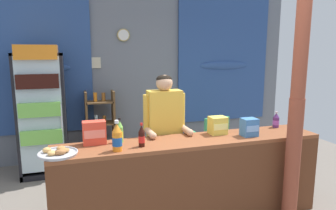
{
  "coord_description": "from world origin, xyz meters",
  "views": [
    {
      "loc": [
        -1.1,
        -2.52,
        1.85
      ],
      "look_at": [
        -0.03,
        0.87,
        1.21
      ],
      "focal_mm": 32.45,
      "sensor_mm": 36.0,
      "label": 1
    }
  ],
  "objects_px": {
    "drink_fridge": "(42,106)",
    "soda_bottle_grape_soda": "(276,121)",
    "pastry_tray": "(58,153)",
    "plastic_lawn_chair": "(212,139)",
    "shopkeeper": "(165,125)",
    "snack_box_instant_noodle": "(218,125)",
    "snack_box_crackers": "(94,133)",
    "soda_bottle_cola": "(142,137)",
    "stall_counter": "(195,175)",
    "timber_post": "(297,104)",
    "snack_box_biscuit": "(249,127)",
    "bottle_shelf_rack": "(101,125)",
    "soda_bottle_lime_soda": "(120,132)",
    "soda_bottle_orange_soda": "(117,138)"
  },
  "relations": [
    {
      "from": "soda_bottle_cola",
      "to": "soda_bottle_lime_soda",
      "type": "bearing_deg",
      "value": 130.58
    },
    {
      "from": "drink_fridge",
      "to": "soda_bottle_cola",
      "type": "bearing_deg",
      "value": -60.8
    },
    {
      "from": "timber_post",
      "to": "snack_box_biscuit",
      "type": "height_order",
      "value": "timber_post"
    },
    {
      "from": "bottle_shelf_rack",
      "to": "pastry_tray",
      "type": "relative_size",
      "value": 3.39
    },
    {
      "from": "snack_box_instant_noodle",
      "to": "soda_bottle_orange_soda",
      "type": "bearing_deg",
      "value": -167.61
    },
    {
      "from": "shopkeeper",
      "to": "snack_box_biscuit",
      "type": "relative_size",
      "value": 7.97
    },
    {
      "from": "snack_box_instant_noodle",
      "to": "snack_box_crackers",
      "type": "xyz_separation_m",
      "value": [
        -1.37,
        0.03,
        0.02
      ]
    },
    {
      "from": "stall_counter",
      "to": "snack_box_biscuit",
      "type": "distance_m",
      "value": 0.8
    },
    {
      "from": "soda_bottle_cola",
      "to": "drink_fridge",
      "type": "bearing_deg",
      "value": 119.2
    },
    {
      "from": "soda_bottle_grape_soda",
      "to": "soda_bottle_lime_soda",
      "type": "relative_size",
      "value": 0.78
    },
    {
      "from": "bottle_shelf_rack",
      "to": "soda_bottle_lime_soda",
      "type": "xyz_separation_m",
      "value": [
        0.03,
        -1.98,
        0.4
      ]
    },
    {
      "from": "drink_fridge",
      "to": "soda_bottle_grape_soda",
      "type": "bearing_deg",
      "value": -30.55
    },
    {
      "from": "snack_box_crackers",
      "to": "stall_counter",
      "type": "bearing_deg",
      "value": -14.16
    },
    {
      "from": "plastic_lawn_chair",
      "to": "shopkeeper",
      "type": "xyz_separation_m",
      "value": [
        -1.03,
        -0.85,
        0.5
      ]
    },
    {
      "from": "bottle_shelf_rack",
      "to": "soda_bottle_orange_soda",
      "type": "height_order",
      "value": "soda_bottle_orange_soda"
    },
    {
      "from": "soda_bottle_cola",
      "to": "snack_box_crackers",
      "type": "relative_size",
      "value": 1.01
    },
    {
      "from": "timber_post",
      "to": "soda_bottle_grape_soda",
      "type": "relative_size",
      "value": 13.61
    },
    {
      "from": "timber_post",
      "to": "shopkeeper",
      "type": "bearing_deg",
      "value": 146.82
    },
    {
      "from": "shopkeeper",
      "to": "soda_bottle_cola",
      "type": "relative_size",
      "value": 6.58
    },
    {
      "from": "pastry_tray",
      "to": "bottle_shelf_rack",
      "type": "bearing_deg",
      "value": 75.49
    },
    {
      "from": "plastic_lawn_chair",
      "to": "pastry_tray",
      "type": "bearing_deg",
      "value": -148.68
    },
    {
      "from": "soda_bottle_cola",
      "to": "snack_box_instant_noodle",
      "type": "bearing_deg",
      "value": 12.07
    },
    {
      "from": "snack_box_crackers",
      "to": "drink_fridge",
      "type": "bearing_deg",
      "value": 110.54
    },
    {
      "from": "soda_bottle_grape_soda",
      "to": "soda_bottle_cola",
      "type": "xyz_separation_m",
      "value": [
        -1.75,
        -0.25,
        0.02
      ]
    },
    {
      "from": "soda_bottle_lime_soda",
      "to": "timber_post",
      "type": "bearing_deg",
      "value": -16.46
    },
    {
      "from": "snack_box_biscuit",
      "to": "snack_box_instant_noodle",
      "type": "bearing_deg",
      "value": 148.26
    },
    {
      "from": "shopkeeper",
      "to": "soda_bottle_orange_soda",
      "type": "height_order",
      "value": "shopkeeper"
    },
    {
      "from": "snack_box_biscuit",
      "to": "pastry_tray",
      "type": "relative_size",
      "value": 0.56
    },
    {
      "from": "shopkeeper",
      "to": "snack_box_biscuit",
      "type": "height_order",
      "value": "shopkeeper"
    },
    {
      "from": "soda_bottle_orange_soda",
      "to": "soda_bottle_lime_soda",
      "type": "xyz_separation_m",
      "value": [
        0.07,
        0.27,
        -0.02
      ]
    },
    {
      "from": "soda_bottle_cola",
      "to": "snack_box_crackers",
      "type": "xyz_separation_m",
      "value": [
        -0.44,
        0.23,
        0.02
      ]
    },
    {
      "from": "stall_counter",
      "to": "pastry_tray",
      "type": "xyz_separation_m",
      "value": [
        -1.35,
        0.01,
        0.38
      ]
    },
    {
      "from": "timber_post",
      "to": "soda_bottle_cola",
      "type": "distance_m",
      "value": 1.62
    },
    {
      "from": "snack_box_crackers",
      "to": "snack_box_biscuit",
      "type": "distance_m",
      "value": 1.68
    },
    {
      "from": "soda_bottle_orange_soda",
      "to": "snack_box_biscuit",
      "type": "xyz_separation_m",
      "value": [
        1.47,
        0.08,
        -0.03
      ]
    },
    {
      "from": "stall_counter",
      "to": "drink_fridge",
      "type": "relative_size",
      "value": 1.51
    },
    {
      "from": "soda_bottle_grape_soda",
      "to": "drink_fridge",
      "type": "bearing_deg",
      "value": 149.45
    },
    {
      "from": "drink_fridge",
      "to": "soda_bottle_cola",
      "type": "relative_size",
      "value": 8.04
    },
    {
      "from": "stall_counter",
      "to": "timber_post",
      "type": "xyz_separation_m",
      "value": [
        1.0,
        -0.28,
        0.75
      ]
    },
    {
      "from": "soda_bottle_grape_soda",
      "to": "pastry_tray",
      "type": "xyz_separation_m",
      "value": [
        -2.54,
        -0.27,
        -0.06
      ]
    },
    {
      "from": "snack_box_crackers",
      "to": "pastry_tray",
      "type": "relative_size",
      "value": 0.67
    },
    {
      "from": "bottle_shelf_rack",
      "to": "snack_box_instant_noodle",
      "type": "bearing_deg",
      "value": -60.18
    },
    {
      "from": "timber_post",
      "to": "soda_bottle_lime_soda",
      "type": "bearing_deg",
      "value": 163.54
    },
    {
      "from": "bottle_shelf_rack",
      "to": "soda_bottle_grape_soda",
      "type": "height_order",
      "value": "bottle_shelf_rack"
    },
    {
      "from": "soda_bottle_orange_soda",
      "to": "soda_bottle_lime_soda",
      "type": "bearing_deg",
      "value": 76.49
    },
    {
      "from": "plastic_lawn_chair",
      "to": "soda_bottle_orange_soda",
      "type": "distance_m",
      "value": 2.23
    },
    {
      "from": "soda_bottle_grape_soda",
      "to": "pastry_tray",
      "type": "bearing_deg",
      "value": -174.03
    },
    {
      "from": "pastry_tray",
      "to": "snack_box_biscuit",
      "type": "bearing_deg",
      "value": 0.85
    },
    {
      "from": "soda_bottle_lime_soda",
      "to": "soda_bottle_cola",
      "type": "height_order",
      "value": "soda_bottle_lime_soda"
    },
    {
      "from": "stall_counter",
      "to": "snack_box_crackers",
      "type": "bearing_deg",
      "value": 165.84
    }
  ]
}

